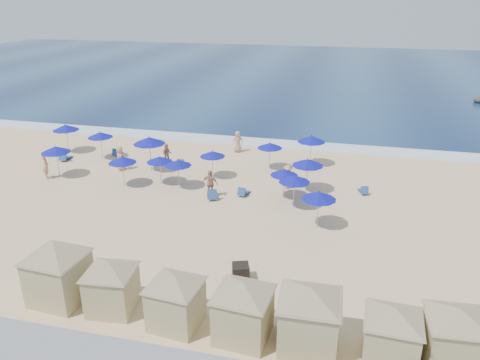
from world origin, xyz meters
name	(u,v)px	position (x,y,z in m)	size (l,w,h in m)	color
ground	(194,217)	(0.00, 0.00, 0.00)	(160.00, 160.00, 0.00)	beige
ocean	(301,72)	(0.00, 55.00, 0.03)	(160.00, 80.00, 0.06)	#0E244F
surf_line	(250,142)	(0.00, 15.50, 0.04)	(160.00, 2.50, 0.08)	white
trash_bin	(241,272)	(4.25, -5.68, 0.39)	(0.77, 0.77, 0.77)	black
cabana_0	(57,266)	(-3.10, -9.04, 1.70)	(4.72, 4.72, 2.97)	tan
cabana_1	(111,280)	(-0.53, -9.12, 1.46)	(4.04, 4.04, 2.55)	tan
cabana_2	(175,294)	(2.46, -9.41, 1.48)	(4.10, 4.10, 2.59)	tan
cabana_3	(243,303)	(5.28, -9.48, 1.56)	(4.33, 4.33, 2.73)	tan
cabana_4	(310,310)	(7.81, -9.46, 1.69)	(4.69, 4.69, 2.94)	tan
cabana_5	(393,328)	(10.80, -9.50, 1.47)	(4.10, 4.10, 2.58)	tan
cabana_6	(456,330)	(12.97, -9.15, 1.55)	(4.30, 4.30, 2.70)	tan
umbrella_0	(66,127)	(-14.33, 9.17, 2.16)	(2.19, 2.19, 2.49)	#A5A8AD
umbrella_1	(56,149)	(-11.82, 4.00, 2.10)	(2.13, 2.13, 2.42)	#A5A8AD
umbrella_2	(100,135)	(-10.73, 8.37, 2.01)	(2.03, 2.03, 2.32)	#A5A8AD
umbrella_3	(160,159)	(-4.02, 4.50, 1.83)	(1.85, 1.85, 2.11)	#A5A8AD
umbrella_4	(149,140)	(-5.76, 6.77, 2.38)	(2.41, 2.41, 2.74)	#A5A8AD
umbrella_5	(212,154)	(-0.78, 6.47, 1.84)	(1.86, 1.86, 2.12)	#A5A8AD
umbrella_6	(178,163)	(-2.50, 4.08, 1.85)	(1.87, 1.87, 2.13)	#A5A8AD
umbrella_7	(270,145)	(2.92, 9.20, 1.89)	(1.92, 1.92, 2.18)	#A5A8AD
umbrella_8	(294,179)	(5.62, 2.77, 1.96)	(1.99, 1.99, 2.27)	#A5A8AD
umbrella_9	(311,139)	(5.87, 10.81, 2.14)	(2.17, 2.17, 2.47)	#A5A8AD
umbrella_10	(284,172)	(4.79, 4.08, 1.81)	(1.83, 1.83, 2.09)	#A5A8AD
umbrella_11	(319,196)	(7.31, 0.50, 1.98)	(2.01, 2.01, 2.29)	#A5A8AD
umbrella_12	(122,160)	(-6.35, 3.52, 1.93)	(1.96, 1.96, 2.23)	#A5A8AD
umbrella_13	(308,162)	(6.14, 5.55, 2.10)	(2.12, 2.12, 2.42)	#A5A8AD
beach_chair_0	(65,157)	(-13.47, 7.26, 0.27)	(0.79, 1.46, 0.77)	navy
beach_chair_1	(117,153)	(-9.97, 9.39, 0.23)	(0.66, 1.26, 0.67)	navy
beach_chair_2	(182,163)	(-3.80, 8.19, 0.24)	(0.56, 1.24, 0.68)	navy
beach_chair_3	(212,195)	(0.24, 2.91, 0.27)	(1.06, 1.53, 0.77)	navy
beach_chair_4	(243,192)	(2.12, 3.90, 0.23)	(0.75, 1.28, 0.66)	navy
beach_chair_5	(363,190)	(9.93, 6.10, 0.22)	(0.76, 1.24, 0.64)	navy
beachgoer_0	(46,166)	(-12.49, 3.51, 0.93)	(0.68, 0.44, 1.85)	tan
beachgoer_1	(167,154)	(-5.13, 8.52, 0.80)	(0.78, 0.60, 1.60)	tan
beachgoer_2	(210,183)	(0.02, 3.19, 0.93)	(1.10, 0.46, 1.87)	tan
beachgoer_3	(288,177)	(4.81, 5.75, 0.86)	(1.11, 0.64, 1.72)	tan
beachgoer_4	(238,142)	(-0.42, 12.59, 0.91)	(0.89, 0.58, 1.82)	tan
beachgoer_5	(120,158)	(-8.04, 6.35, 0.93)	(0.91, 0.59, 1.86)	tan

